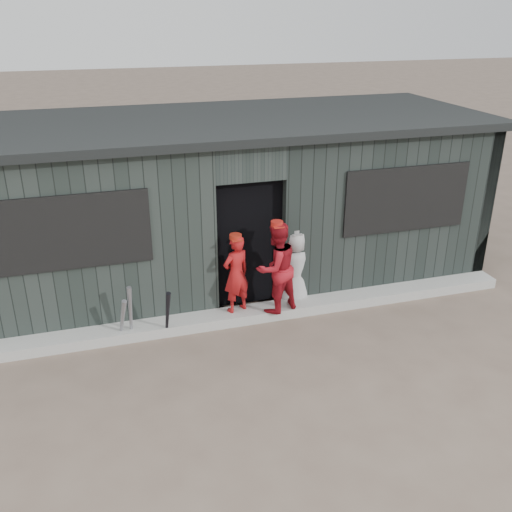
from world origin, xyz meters
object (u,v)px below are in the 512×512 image
object	(u,v)px
bat_left	(122,320)
bat_mid	(130,313)
player_red_left	(236,274)
player_red_right	(276,268)
player_grey_back	(294,268)
bat_right	(167,315)
dugout	(226,200)

from	to	relation	value
bat_left	bat_mid	xyz separation A→B (m)	(0.12, 0.03, 0.07)
bat_left	player_red_left	world-z (taller)	player_red_left
bat_left	player_red_right	world-z (taller)	player_red_right
player_red_left	bat_mid	bearing A→B (deg)	-15.38
bat_left	player_red_left	bearing A→B (deg)	6.04
player_red_left	player_red_right	xyz separation A→B (m)	(0.55, -0.15, 0.09)
bat_mid	player_grey_back	size ratio (longest dim) A/B	0.70
player_red_right	player_grey_back	bearing A→B (deg)	-158.56
bat_left	player_red_right	bearing A→B (deg)	0.67
bat_mid	bat_right	xyz separation A→B (m)	(0.48, -0.12, -0.04)
bat_right	player_red_left	bearing A→B (deg)	14.24
bat_left	player_red_left	size ratio (longest dim) A/B	0.62
player_red_left	dugout	bearing A→B (deg)	-120.33
bat_left	player_grey_back	size ratio (longest dim) A/B	0.59
bat_mid	player_red_right	size ratio (longest dim) A/B	0.63
bat_mid	player_grey_back	xyz separation A→B (m)	(2.46, 0.35, 0.18)
player_grey_back	dugout	distance (m)	1.72
bat_mid	player_red_right	xyz separation A→B (m)	(2.06, -0.00, 0.40)
bat_left	player_grey_back	xyz separation A→B (m)	(2.57, 0.38, 0.26)
bat_mid	dugout	xyz separation A→B (m)	(1.78, 1.78, 0.87)
player_grey_back	dugout	bearing A→B (deg)	-67.45
bat_right	player_red_left	size ratio (longest dim) A/B	0.66
bat_left	player_red_right	xyz separation A→B (m)	(2.17, 0.03, 0.47)
bat_right	player_grey_back	size ratio (longest dim) A/B	0.64
bat_left	player_red_right	size ratio (longest dim) A/B	0.53
bat_mid	dugout	size ratio (longest dim) A/B	0.10
player_red_left	player_grey_back	distance (m)	0.98
player_grey_back	dugout	size ratio (longest dim) A/B	0.14
bat_right	dugout	bearing A→B (deg)	55.48
player_grey_back	dugout	xyz separation A→B (m)	(-0.68, 1.43, 0.69)
player_red_right	dugout	distance (m)	1.86
bat_mid	bat_right	size ratio (longest dim) A/B	1.09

